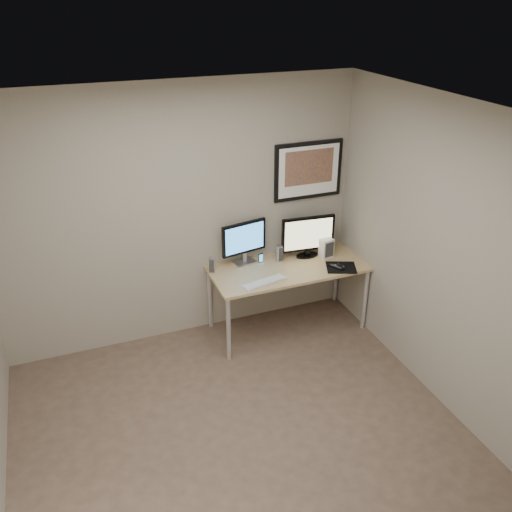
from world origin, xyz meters
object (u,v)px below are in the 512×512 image
object	(u,v)px
fan_unit	(326,248)
speaker_left	(212,265)
monitor_large	(244,241)
keyboard	(264,282)
desk	(288,273)
speaker_right	(279,253)
phone_dock	(261,259)
framed_art	(308,170)
monitor_tv	(308,236)

from	to	relation	value
fan_unit	speaker_left	bearing A→B (deg)	163.84
monitor_large	keyboard	world-z (taller)	monitor_large
speaker_left	desk	bearing A→B (deg)	10.15
speaker_right	phone_dock	size ratio (longest dim) A/B	1.48
framed_art	keyboard	xyz separation A→B (m)	(-0.70, -0.54, -0.88)
phone_dock	fan_unit	distance (m)	0.71
keyboard	desk	bearing A→B (deg)	18.77
desk	fan_unit	size ratio (longest dim) A/B	7.78
speaker_right	desk	bearing A→B (deg)	-91.58
desk	phone_dock	xyz separation A→B (m)	(-0.23, 0.17, 0.13)
monitor_large	framed_art	bearing A→B (deg)	-4.93
desk	speaker_left	distance (m)	0.79
framed_art	monitor_large	world-z (taller)	framed_art
framed_art	speaker_left	distance (m)	1.38
monitor_tv	speaker_right	size ratio (longest dim) A/B	3.28
phone_dock	keyboard	xyz separation A→B (m)	(-0.12, -0.39, -0.05)
desk	keyboard	bearing A→B (deg)	-149.00
monitor_large	speaker_left	world-z (taller)	monitor_large
desk	monitor_tv	distance (m)	0.45
monitor_tv	speaker_right	distance (m)	0.36
framed_art	speaker_left	world-z (taller)	framed_art
monitor_tv	keyboard	world-z (taller)	monitor_tv
keyboard	phone_dock	bearing A→B (deg)	60.81
desk	framed_art	xyz separation A→B (m)	(0.35, 0.33, 0.96)
speaker_right	monitor_tv	bearing A→B (deg)	-15.01
framed_art	monitor_large	xyz separation A→B (m)	(-0.74, -0.07, -0.64)
framed_art	desk	bearing A→B (deg)	-136.54
speaker_right	phone_dock	xyz separation A→B (m)	(-0.20, 0.01, -0.03)
monitor_tv	fan_unit	world-z (taller)	monitor_tv
framed_art	speaker_right	distance (m)	0.90
speaker_right	fan_unit	bearing A→B (deg)	-23.49
framed_art	speaker_right	xyz separation A→B (m)	(-0.38, -0.16, -0.80)
monitor_large	monitor_tv	world-z (taller)	monitor_large
monitor_tv	phone_dock	xyz separation A→B (m)	(-0.52, 0.02, -0.18)
monitor_large	speaker_left	xyz separation A→B (m)	(-0.37, -0.07, -0.17)
speaker_left	fan_unit	bearing A→B (deg)	18.55
phone_dock	keyboard	bearing A→B (deg)	-118.79
keyboard	fan_unit	distance (m)	0.88
monitor_large	phone_dock	size ratio (longest dim) A/B	4.16
desk	monitor_large	distance (m)	0.56
framed_art	monitor_tv	xyz separation A→B (m)	(-0.06, -0.18, -0.65)
monitor_tv	speaker_left	world-z (taller)	monitor_tv
desk	phone_dock	distance (m)	0.32
speaker_left	phone_dock	distance (m)	0.52
speaker_left	monitor_large	bearing A→B (deg)	35.14
desk	monitor_tv	bearing A→B (deg)	28.01
desk	framed_art	distance (m)	1.07
monitor_large	phone_dock	world-z (taller)	monitor_large
keyboard	fan_unit	size ratio (longest dim) A/B	2.25
monitor_large	phone_dock	xyz separation A→B (m)	(0.15, -0.08, -0.19)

